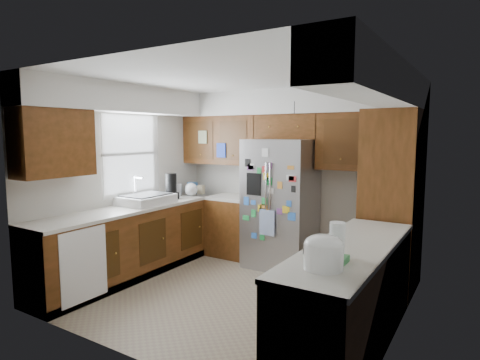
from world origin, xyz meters
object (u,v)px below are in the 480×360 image
pantry (392,201)px  fridge (281,203)px  paper_towel (337,239)px  rice_cooker (324,251)px

pantry → fridge: pantry is taller
paper_towel → pantry: bearing=89.6°
fridge → rice_cooker: 2.81m
pantry → paper_towel: pantry is taller
rice_cooker → paper_towel: (-0.01, 0.33, 0.01)m
fridge → rice_cooker: bearing=-57.8°
pantry → paper_towel: (-0.01, -1.99, -0.02)m
fridge → rice_cooker: size_ratio=6.21×
fridge → paper_towel: (1.49, -2.04, 0.16)m
pantry → paper_towel: size_ratio=7.93×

